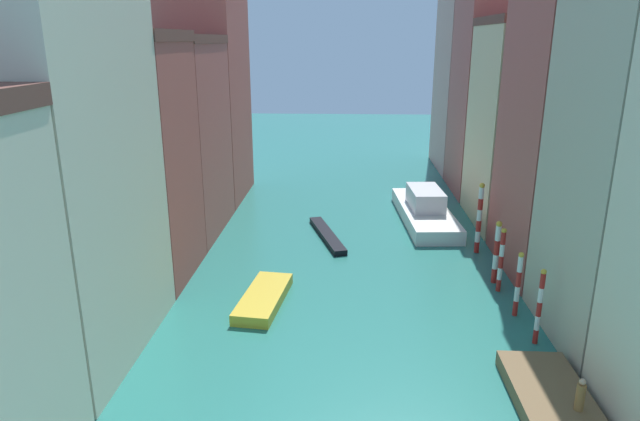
{
  "coord_description": "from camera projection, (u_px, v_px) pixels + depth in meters",
  "views": [
    {
      "loc": [
        -0.22,
        -14.33,
        14.86
      ],
      "look_at": [
        -2.46,
        28.86,
        1.5
      ],
      "focal_mm": 31.27,
      "sensor_mm": 36.0,
      "label": 1
    }
  ],
  "objects": [
    {
      "name": "ground_plane",
      "position": [
        350.0,
        247.0,
        41.42
      ],
      "size": [
        154.0,
        154.0,
        0.0
      ],
      "primitive_type": "plane",
      "color": "#28756B"
    },
    {
      "name": "building_right_2",
      "position": [
        572.0,
        106.0,
        34.55
      ],
      "size": [
        6.71,
        9.37,
        21.68
      ],
      "color": "#B25147",
      "rests_on": "ground"
    },
    {
      "name": "building_left_4",
      "position": [
        206.0,
        78.0,
        51.77
      ],
      "size": [
        6.71,
        10.31,
        22.62
      ],
      "color": "#B25147",
      "rests_on": "ground"
    },
    {
      "name": "building_right_4",
      "position": [
        493.0,
        82.0,
        53.76
      ],
      "size": [
        6.71,
        9.65,
        21.65
      ],
      "color": "#B25147",
      "rests_on": "ground"
    },
    {
      "name": "mooring_pole_1",
      "position": [
        518.0,
        283.0,
        30.71
      ],
      "size": [
        0.3,
        0.3,
        3.79
      ],
      "color": "red",
      "rests_on": "ground"
    },
    {
      "name": "mooring_pole_3",
      "position": [
        496.0,
        251.0,
        34.89
      ],
      "size": [
        0.38,
        0.38,
        4.11
      ],
      "color": "red",
      "rests_on": "ground"
    },
    {
      "name": "building_left_3",
      "position": [
        176.0,
        137.0,
        43.02
      ],
      "size": [
        6.71,
        10.3,
        15.16
      ],
      "color": "#B25147",
      "rests_on": "ground"
    },
    {
      "name": "motorboat_0",
      "position": [
        264.0,
        298.0,
        32.6
      ],
      "size": [
        2.85,
        6.28,
        0.66
      ],
      "color": "gold",
      "rests_on": "ground"
    },
    {
      "name": "waterfront_dock",
      "position": [
        555.0,
        405.0,
        23.05
      ],
      "size": [
        3.05,
        7.14,
        0.71
      ],
      "color": "brown",
      "rests_on": "ground"
    },
    {
      "name": "building_left_2",
      "position": [
        133.0,
        159.0,
        34.51
      ],
      "size": [
        6.71,
        7.58,
        15.38
      ],
      "color": "#B25147",
      "rests_on": "ground"
    },
    {
      "name": "mooring_pole_2",
      "position": [
        501.0,
        259.0,
        33.7
      ],
      "size": [
        0.31,
        0.31,
        4.08
      ],
      "color": "red",
      "rests_on": "ground"
    },
    {
      "name": "mooring_pole_0",
      "position": [
        539.0,
        306.0,
        27.81
      ],
      "size": [
        0.28,
        0.28,
        4.09
      ],
      "color": "red",
      "rests_on": "ground"
    },
    {
      "name": "vaporetto_white",
      "position": [
        425.0,
        210.0,
        47.42
      ],
      "size": [
        4.63,
        12.97,
        2.76
      ],
      "color": "white",
      "rests_on": "ground"
    },
    {
      "name": "building_left_1",
      "position": [
        47.0,
        124.0,
        24.66
      ],
      "size": [
        6.71,
        10.94,
        22.48
      ],
      "color": "beige",
      "rests_on": "ground"
    },
    {
      "name": "gondola_black",
      "position": [
        327.0,
        235.0,
        43.44
      ],
      "size": [
        3.25,
        8.05,
        0.42
      ],
      "color": "black",
      "rests_on": "ground"
    },
    {
      "name": "mooring_pole_4",
      "position": [
        479.0,
        217.0,
        39.72
      ],
      "size": [
        0.39,
        0.39,
        5.21
      ],
      "color": "red",
      "rests_on": "ground"
    },
    {
      "name": "building_right_5",
      "position": [
        469.0,
        77.0,
        64.16
      ],
      "size": [
        6.71,
        11.9,
        21.28
      ],
      "color": "tan",
      "rests_on": "ground"
    },
    {
      "name": "building_right_3",
      "position": [
        520.0,
        124.0,
        44.87
      ],
      "size": [
        6.71,
        10.18,
        16.54
      ],
      "color": "beige",
      "rests_on": "ground"
    },
    {
      "name": "person_on_dock",
      "position": [
        580.0,
        396.0,
        22.02
      ],
      "size": [
        0.36,
        0.36,
        1.41
      ],
      "color": "olive",
      "rests_on": "waterfront_dock"
    }
  ]
}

